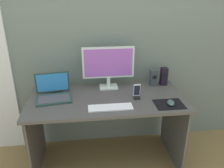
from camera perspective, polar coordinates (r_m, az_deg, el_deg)
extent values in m
plane|color=olive|center=(2.51, -1.16, -18.26)|extent=(8.00, 8.00, 0.00)
cube|color=slate|center=(2.31, -2.40, 12.88)|extent=(6.00, 0.04, 2.50)
cube|color=#494743|center=(2.11, -1.31, -3.81)|extent=(1.43, 0.66, 0.03)
cube|color=#4D443F|center=(2.35, -18.26, -12.35)|extent=(0.02, 0.62, 0.69)
cube|color=#4D4D48|center=(2.44, 14.99, -10.35)|extent=(0.02, 0.62, 0.69)
cube|color=silver|center=(2.32, -0.86, -0.67)|extent=(0.18, 0.14, 0.01)
cylinder|color=silver|center=(2.30, -0.87, 0.55)|extent=(0.04, 0.04, 0.09)
cube|color=silver|center=(2.23, -0.90, 5.34)|extent=(0.50, 0.02, 0.31)
cube|color=#A559BF|center=(2.22, -0.87, 5.26)|extent=(0.47, 0.00, 0.27)
cube|color=black|center=(2.41, 12.73, 1.87)|extent=(0.07, 0.06, 0.18)
cylinder|color=black|center=(2.37, 13.03, 2.07)|extent=(0.04, 0.00, 0.04)
cube|color=#353C40|center=(2.38, 10.27, 1.53)|extent=(0.07, 0.06, 0.16)
cylinder|color=black|center=(2.34, 10.54, 1.66)|extent=(0.04, 0.00, 0.04)
cube|color=#28423B|center=(2.13, -14.19, -3.63)|extent=(0.33, 0.26, 0.02)
cube|color=#47474C|center=(2.12, -14.21, -3.53)|extent=(0.29, 0.19, 0.00)
cube|color=#28423B|center=(2.20, -14.56, 0.38)|extent=(0.31, 0.08, 0.21)
cube|color=#338CD8|center=(2.19, -14.56, 0.35)|extent=(0.28, 0.07, 0.18)
sphere|color=silver|center=(2.30, -13.83, 0.39)|extent=(0.17, 0.17, 0.17)
cube|color=white|center=(1.94, -0.39, -5.83)|extent=(0.38, 0.12, 0.01)
cube|color=black|center=(2.06, 13.98, -4.88)|extent=(0.25, 0.20, 0.00)
ellipsoid|color=#415654|center=(2.04, 14.39, -4.52)|extent=(0.08, 0.11, 0.04)
cube|color=black|center=(2.10, 6.14, -3.34)|extent=(0.06, 0.05, 0.02)
cube|color=white|center=(2.08, 6.17, -1.52)|extent=(0.06, 0.03, 0.12)
cube|color=#1E2333|center=(2.08, 6.20, -1.57)|extent=(0.05, 0.02, 0.10)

